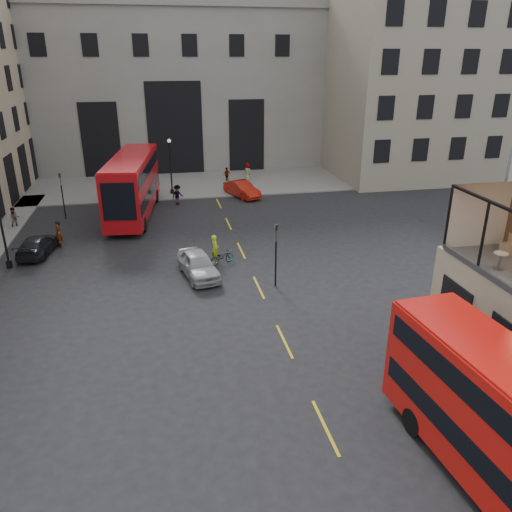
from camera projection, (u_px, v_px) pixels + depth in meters
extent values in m
plane|color=black|center=(376.00, 420.00, 18.58)|extent=(140.00, 140.00, 0.00)
cube|color=black|center=(505.00, 359.00, 18.74)|extent=(0.08, 9.20, 3.00)
cube|color=beige|center=(479.00, 215.00, 22.04)|extent=(3.00, 0.04, 2.90)
cube|color=gray|center=(171.00, 88.00, 57.88)|extent=(34.00, 10.00, 18.00)
cube|color=gray|center=(166.00, 5.00, 54.64)|extent=(35.00, 10.60, 0.80)
cube|color=black|center=(175.00, 129.00, 54.80)|extent=(6.00, 0.12, 10.00)
cube|color=black|center=(101.00, 141.00, 53.71)|extent=(4.00, 0.12, 8.00)
cube|color=black|center=(247.00, 136.00, 56.64)|extent=(4.00, 0.12, 8.00)
cube|color=gray|center=(403.00, 80.00, 54.81)|extent=(16.00, 18.00, 20.00)
cube|color=slate|center=(171.00, 184.00, 51.97)|extent=(40.00, 12.00, 0.12)
cylinder|color=black|center=(276.00, 264.00, 28.77)|extent=(0.10, 0.10, 2.80)
imported|color=black|center=(276.00, 233.00, 28.05)|extent=(0.16, 0.20, 1.00)
cylinder|color=black|center=(64.00, 202.00, 40.74)|extent=(0.10, 0.10, 2.80)
imported|color=black|center=(60.00, 180.00, 40.02)|extent=(0.16, 0.20, 1.00)
cylinder|color=black|center=(2.00, 231.00, 30.87)|extent=(0.14, 0.14, 5.00)
cylinder|color=black|center=(9.00, 264.00, 31.72)|extent=(0.36, 0.36, 0.50)
cylinder|color=black|center=(171.00, 169.00, 47.42)|extent=(0.14, 0.14, 5.00)
cylinder|color=black|center=(172.00, 192.00, 48.27)|extent=(0.36, 0.36, 0.50)
sphere|color=silver|center=(169.00, 141.00, 46.42)|extent=(0.36, 0.36, 0.36)
cylinder|color=black|center=(413.00, 422.00, 17.73)|extent=(0.37, 1.03, 1.01)
cylinder|color=black|center=(468.00, 410.00, 18.32)|extent=(0.37, 1.03, 1.01)
cube|color=#AD0C10|center=(133.00, 184.00, 41.13)|extent=(4.38, 12.78, 4.44)
cube|color=black|center=(133.00, 192.00, 41.37)|extent=(4.33, 12.11, 0.91)
cube|color=black|center=(131.00, 168.00, 40.62)|extent=(4.33, 12.11, 0.91)
cube|color=#AD0C10|center=(130.00, 157.00, 40.28)|extent=(4.23, 12.52, 0.14)
cylinder|color=black|center=(127.00, 197.00, 45.53)|extent=(0.46, 1.17, 1.14)
cylinder|color=black|center=(156.00, 196.00, 45.71)|extent=(0.46, 1.17, 1.14)
cylinder|color=black|center=(109.00, 226.00, 37.78)|extent=(0.46, 1.17, 1.14)
cylinder|color=black|center=(144.00, 225.00, 37.96)|extent=(0.46, 1.17, 1.14)
imported|color=#A0A4A8|center=(198.00, 264.00, 30.34)|extent=(2.68, 4.76, 1.53)
imported|color=#A4150A|center=(242.00, 189.00, 47.30)|extent=(3.16, 4.78, 1.49)
imported|color=black|center=(38.00, 245.00, 33.74)|extent=(2.50, 4.72, 1.30)
imported|color=gray|center=(222.00, 257.00, 32.31)|extent=(1.79, 1.24, 0.89)
imported|color=#CEE618|center=(215.00, 249.00, 32.33)|extent=(0.45, 0.68, 1.86)
imported|color=gray|center=(14.00, 218.00, 38.71)|extent=(0.93, 0.79, 1.67)
imported|color=gray|center=(177.00, 195.00, 44.82)|extent=(1.33, 1.22, 1.80)
imported|color=gray|center=(227.00, 175.00, 52.89)|extent=(0.96, 0.82, 1.54)
imported|color=gray|center=(248.00, 172.00, 53.16)|extent=(0.87, 1.09, 1.93)
imported|color=gray|center=(58.00, 234.00, 34.85)|extent=(0.61, 0.78, 1.89)
cylinder|color=white|center=(501.00, 253.00, 19.88)|extent=(0.56, 0.56, 0.04)
cylinder|color=slate|center=(500.00, 261.00, 20.01)|extent=(0.07, 0.07, 0.65)
cylinder|color=slate|center=(498.00, 269.00, 20.13)|extent=(0.41, 0.41, 0.03)
cube|color=tan|center=(507.00, 249.00, 21.55)|extent=(0.49, 0.49, 0.47)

